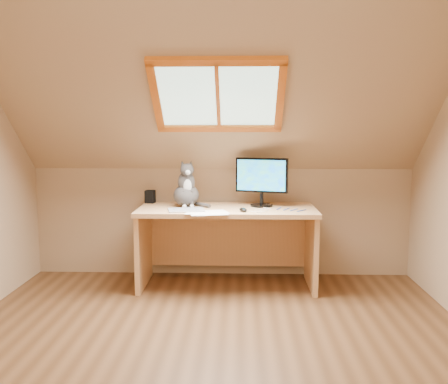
{
  "coord_description": "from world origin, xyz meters",
  "views": [
    {
      "loc": [
        0.18,
        -2.86,
        1.38
      ],
      "look_at": [
        0.05,
        1.0,
        0.88
      ],
      "focal_mm": 40.0,
      "sensor_mm": 36.0,
      "label": 1
    }
  ],
  "objects": [
    {
      "name": "ground",
      "position": [
        0.0,
        0.0,
        0.0
      ],
      "size": [
        3.5,
        3.5,
        0.0
      ],
      "primitive_type": "plane",
      "color": "brown",
      "rests_on": "ground"
    },
    {
      "name": "room_shell",
      "position": [
        0.0,
        -0.09,
        1.43
      ],
      "size": [
        3.52,
        3.52,
        2.41
      ],
      "color": "tan",
      "rests_on": "ground"
    },
    {
      "name": "desk",
      "position": [
        0.06,
        1.45,
        0.48
      ],
      "size": [
        1.52,
        0.67,
        0.69
      ],
      "color": "tan",
      "rests_on": "ground"
    },
    {
      "name": "monitor",
      "position": [
        0.36,
        1.46,
        0.94
      ],
      "size": [
        0.45,
        0.19,
        0.42
      ],
      "color": "black",
      "rests_on": "desk"
    },
    {
      "name": "cat",
      "position": [
        -0.29,
        1.44,
        0.84
      ],
      "size": [
        0.28,
        0.32,
        0.41
      ],
      "color": "#484240",
      "rests_on": "desk"
    },
    {
      "name": "desk_speaker",
      "position": [
        -0.65,
        1.63,
        0.75
      ],
      "size": [
        0.09,
        0.09,
        0.12
      ],
      "primitive_type": "cube",
      "rotation": [
        0.0,
        0.0,
        -0.15
      ],
      "color": "black",
      "rests_on": "desk"
    },
    {
      "name": "graphics_tablet",
      "position": [
        -0.27,
        1.21,
        0.7
      ],
      "size": [
        0.33,
        0.26,
        0.01
      ],
      "primitive_type": "cube",
      "rotation": [
        0.0,
        0.0,
        0.19
      ],
      "color": "#B2B2B7",
      "rests_on": "desk"
    },
    {
      "name": "mouse",
      "position": [
        0.2,
        1.18,
        0.71
      ],
      "size": [
        0.09,
        0.11,
        0.03
      ],
      "primitive_type": "ellipsoid",
      "rotation": [
        0.0,
        0.0,
        0.34
      ],
      "color": "black",
      "rests_on": "desk"
    },
    {
      "name": "papers",
      "position": [
        -0.02,
        1.12,
        0.7
      ],
      "size": [
        0.35,
        0.3,
        0.01
      ],
      "color": "white",
      "rests_on": "desk"
    },
    {
      "name": "cables",
      "position": [
        0.5,
        1.26,
        0.7
      ],
      "size": [
        0.51,
        0.26,
        0.01
      ],
      "color": "silver",
      "rests_on": "desk"
    }
  ]
}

